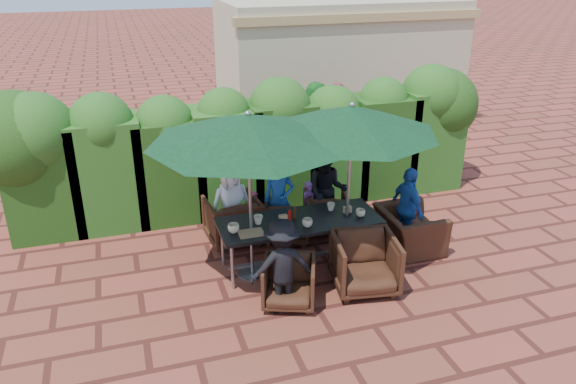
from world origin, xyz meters
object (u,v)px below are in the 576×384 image
object	(u,v)px
chair_far_left	(233,218)
chair_far_right	(325,209)
chair_end_right	(410,224)
dining_table	(299,224)
umbrella_right	(352,120)
chair_near_left	(289,280)
chair_far_mid	(287,217)
chair_near_right	(365,261)
umbrella_left	(248,129)

from	to	relation	value
chair_far_left	chair_far_right	xyz separation A→B (m)	(1.58, -0.02, -0.05)
chair_far_right	chair_end_right	world-z (taller)	chair_end_right
dining_table	chair_end_right	xyz separation A→B (m)	(1.81, -0.04, -0.24)
umbrella_right	chair_far_right	distance (m)	2.13
umbrella_right	chair_near_left	xyz separation A→B (m)	(-1.17, -0.85, -1.86)
dining_table	chair_far_mid	bearing A→B (deg)	84.31
dining_table	chair_near_right	bearing A→B (deg)	-52.65
chair_far_left	chair_far_mid	xyz separation A→B (m)	(0.87, -0.16, -0.04)
umbrella_left	chair_far_mid	distance (m)	2.21
chair_far_mid	chair_far_right	distance (m)	0.72
umbrella_left	chair_far_right	xyz separation A→B (m)	(1.53, 1.05, -1.85)
umbrella_left	chair_far_left	distance (m)	2.09
umbrella_left	chair_far_left	xyz separation A→B (m)	(-0.05, 1.07, -1.80)
dining_table	chair_near_left	xyz separation A→B (m)	(-0.44, -0.91, -0.32)
chair_far_mid	chair_far_left	bearing A→B (deg)	11.87
dining_table	chair_near_right	size ratio (longest dim) A/B	2.72
chair_end_right	umbrella_right	bearing A→B (deg)	90.74
dining_table	umbrella_right	bearing A→B (deg)	-4.22
chair_far_left	chair_end_right	world-z (taller)	chair_end_right
chair_near_right	chair_near_left	bearing A→B (deg)	-169.29
chair_end_right	chair_near_right	bearing A→B (deg)	126.25
umbrella_right	chair_far_mid	distance (m)	2.15
chair_end_right	chair_far_right	bearing A→B (deg)	44.68
umbrella_left	chair_near_right	xyz separation A→B (m)	(1.41, -0.82, -1.78)
chair_far_right	chair_end_right	xyz separation A→B (m)	(1.02, -1.04, 0.07)
dining_table	chair_far_mid	distance (m)	0.91
chair_far_mid	umbrella_right	bearing A→B (deg)	147.42
umbrella_right	chair_near_left	bearing A→B (deg)	-144.00
chair_far_right	chair_near_right	distance (m)	1.87
umbrella_right	chair_far_right	world-z (taller)	umbrella_right
dining_table	umbrella_right	distance (m)	1.70
chair_far_mid	chair_far_right	xyz separation A→B (m)	(0.71, 0.14, -0.02)
chair_near_left	chair_far_mid	bearing A→B (deg)	93.97
chair_far_mid	chair_near_left	bearing A→B (deg)	95.53
chair_near_right	dining_table	bearing A→B (deg)	136.47
umbrella_right	chair_far_right	size ratio (longest dim) A/B	3.40
chair_far_left	chair_near_left	size ratio (longest dim) A/B	1.19
dining_table	chair_far_right	bearing A→B (deg)	51.47
dining_table	chair_far_left	size ratio (longest dim) A/B	2.84
umbrella_right	chair_end_right	bearing A→B (deg)	0.51
chair_near_left	dining_table	bearing A→B (deg)	84.59
chair_far_left	chair_far_mid	world-z (taller)	chair_far_left
umbrella_right	chair_far_left	world-z (taller)	umbrella_right
dining_table	chair_near_left	distance (m)	1.06
chair_near_left	chair_near_right	world-z (taller)	chair_near_right
umbrella_right	chair_near_right	distance (m)	1.96
chair_end_right	chair_far_mid	bearing A→B (deg)	62.59
chair_near_left	chair_end_right	bearing A→B (deg)	41.56
dining_table	chair_far_left	distance (m)	1.31
chair_near_left	chair_near_right	size ratio (longest dim) A/B	0.81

